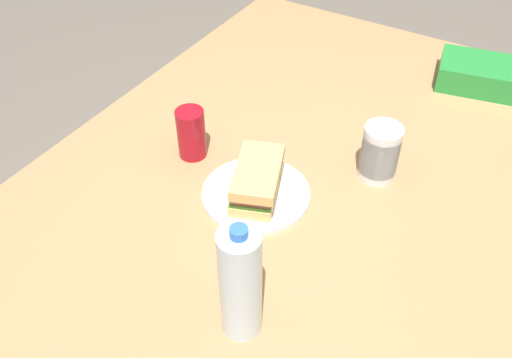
{
  "coord_description": "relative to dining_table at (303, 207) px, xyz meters",
  "views": [
    {
      "loc": [
        0.83,
        0.37,
        1.61
      ],
      "look_at": [
        0.1,
        -0.07,
        0.83
      ],
      "focal_mm": 38.56,
      "sensor_mm": 36.0,
      "label": 1
    }
  ],
  "objects": [
    {
      "name": "soda_can_red",
      "position": [
        0.05,
        -0.27,
        0.14
      ],
      "size": [
        0.07,
        0.07,
        0.12
      ],
      "primitive_type": "cylinder",
      "color": "maroon",
      "rests_on": "dining_table"
    },
    {
      "name": "water_bottle_tall",
      "position": [
        0.39,
        0.07,
        0.2
      ],
      "size": [
        0.07,
        0.07,
        0.25
      ],
      "color": "silver",
      "rests_on": "dining_table"
    },
    {
      "name": "chip_bag",
      "position": [
        -0.6,
        0.24,
        0.12
      ],
      "size": [
        0.19,
        0.25,
        0.07
      ],
      "primitive_type": "cube",
      "rotation": [
        0.0,
        0.0,
        4.91
      ],
      "color": "#268C38",
      "rests_on": "dining_table"
    },
    {
      "name": "paper_plate",
      "position": [
        0.1,
        -0.07,
        0.09
      ],
      "size": [
        0.24,
        0.24,
        0.01
      ],
      "primitive_type": "cylinder",
      "color": "white",
      "rests_on": "dining_table"
    },
    {
      "name": "dining_table",
      "position": [
        0.0,
        0.0,
        0.0
      ],
      "size": [
        1.6,
        1.15,
        0.78
      ],
      "color": "tan",
      "rests_on": "ground_plane"
    },
    {
      "name": "sandwich",
      "position": [
        0.1,
        -0.07,
        0.14
      ],
      "size": [
        0.2,
        0.15,
        0.08
      ],
      "color": "#DBB26B",
      "rests_on": "paper_plate"
    },
    {
      "name": "plastic_cup_stack",
      "position": [
        -0.1,
        0.13,
        0.15
      ],
      "size": [
        0.08,
        0.08,
        0.13
      ],
      "color": "silver",
      "rests_on": "dining_table"
    }
  ]
}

